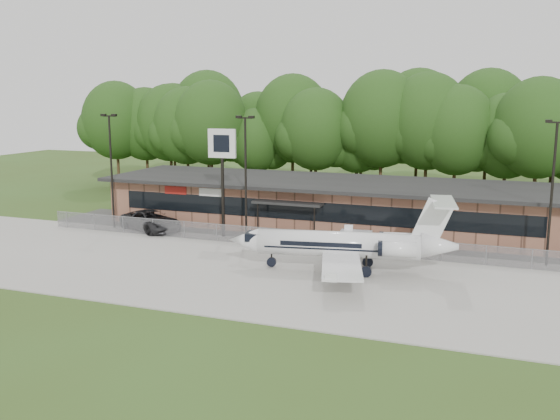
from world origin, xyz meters
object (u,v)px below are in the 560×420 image
at_px(terminal, 329,203).
at_px(business_jet, 346,245).
at_px(suv, 151,221).
at_px(pole_sign, 222,155).

height_order(terminal, business_jet, business_jet).
bearing_deg(terminal, business_jet, -69.45).
distance_m(business_jet, suv, 20.59).
xyz_separation_m(terminal, suv, (-14.29, -7.20, -1.28)).
distance_m(terminal, pole_sign, 11.24).
bearing_deg(terminal, suv, -153.24).
relative_size(terminal, pole_sign, 4.50).
relative_size(business_jet, pole_sign, 1.71).
height_order(terminal, suv, terminal).
relative_size(business_jet, suv, 2.41).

